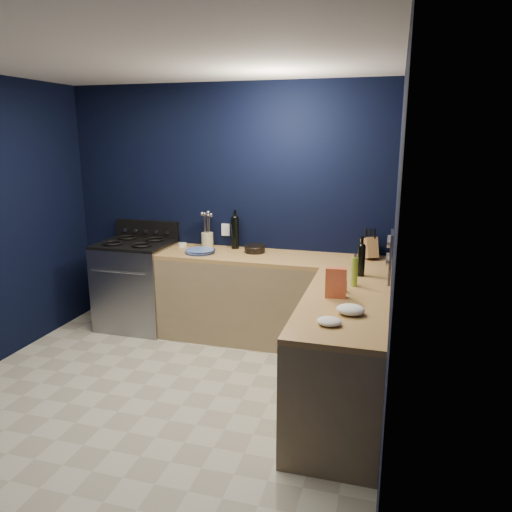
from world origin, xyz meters
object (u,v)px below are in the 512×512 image
(utensil_crock, at_px, (207,240))
(knife_block, at_px, (370,248))
(gas_range, at_px, (137,286))
(crouton_bag, at_px, (336,283))
(plate_stack, at_px, (200,251))

(utensil_crock, distance_m, knife_block, 1.70)
(gas_range, xyz_separation_m, crouton_bag, (2.29, -1.10, 0.55))
(plate_stack, xyz_separation_m, crouton_bag, (1.50, -1.03, 0.09))
(knife_block, bearing_deg, crouton_bag, -122.05)
(crouton_bag, bearing_deg, knife_block, 77.45)
(gas_range, height_order, knife_block, knife_block)
(gas_range, xyz_separation_m, plate_stack, (0.78, -0.07, 0.46))
(plate_stack, bearing_deg, crouton_bag, -34.49)
(gas_range, height_order, utensil_crock, utensil_crock)
(plate_stack, height_order, utensil_crock, utensil_crock)
(knife_block, bearing_deg, plate_stack, 164.11)
(utensil_crock, height_order, crouton_bag, crouton_bag)
(knife_block, bearing_deg, gas_range, 159.94)
(crouton_bag, bearing_deg, utensil_crock, 134.55)
(gas_range, relative_size, knife_block, 4.57)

